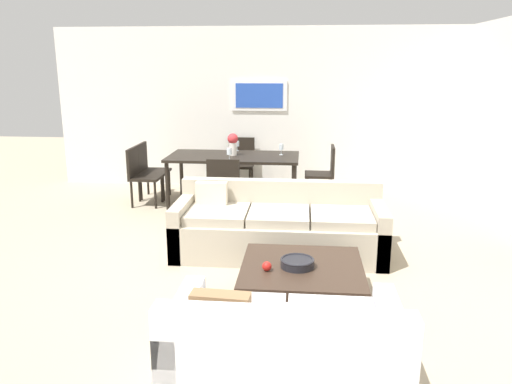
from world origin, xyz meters
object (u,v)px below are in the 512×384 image
object	(u,v)px
dining_chair_head	(241,160)
wine_glass_foot	(229,152)
dining_chair_right_far	(325,170)
centerpiece_vase	(233,143)
dining_chair_left_far	(149,167)
coffee_table	(302,286)
apple_on_coffee_table	(267,266)
loveseat_white	(284,355)
decorative_bowl	(297,263)
wine_glass_head	(237,144)
dining_chair_foot	(225,185)
wine_glass_right_far	(281,147)
dining_chair_left_near	(140,173)
sofa_beige	(278,229)
dining_table	(234,160)

from	to	relation	value
dining_chair_head	wine_glass_foot	xyz separation A→B (m)	(-0.00, -1.33, 0.38)
dining_chair_right_far	centerpiece_vase	bearing A→B (deg)	-172.10
dining_chair_left_far	coffee_table	bearing A→B (deg)	-55.19
coffee_table	apple_on_coffee_table	distance (m)	0.40
loveseat_white	centerpiece_vase	world-z (taller)	centerpiece_vase
decorative_bowl	wine_glass_head	bearing A→B (deg)	105.13
dining_chair_left_far	centerpiece_vase	distance (m)	1.46
decorative_bowl	dining_chair_foot	world-z (taller)	dining_chair_foot
dining_chair_right_far	wine_glass_right_far	xyz separation A→B (m)	(-0.67, -0.10, 0.36)
dining_chair_head	wine_glass_head	bearing A→B (deg)	-90.00
dining_chair_right_far	wine_glass_head	size ratio (longest dim) A/B	5.66
centerpiece_vase	loveseat_white	bearing A→B (deg)	-78.16
coffee_table	centerpiece_vase	distance (m)	3.58
dining_chair_left_near	wine_glass_foot	xyz separation A→B (m)	(1.39, -0.21, 0.38)
sofa_beige	wine_glass_head	bearing A→B (deg)	107.63
apple_on_coffee_table	dining_table	size ratio (longest dim) A/B	0.04
sofa_beige	wine_glass_right_far	bearing A→B (deg)	91.90
sofa_beige	dining_chair_foot	distance (m)	1.41
dining_chair_right_far	wine_glass_right_far	size ratio (longest dim) A/B	5.33
dining_chair_left_far	dining_chair_foot	distance (m)	1.79
sofa_beige	apple_on_coffee_table	size ratio (longest dim) A/B	28.32
decorative_bowl	apple_on_coffee_table	world-z (taller)	apple_on_coffee_table
loveseat_white	wine_glass_right_far	distance (m)	4.75
decorative_bowl	dining_chair_left_far	size ratio (longest dim) A/B	0.34
decorative_bowl	centerpiece_vase	distance (m)	3.56
dining_table	centerpiece_vase	world-z (taller)	centerpiece_vase
dining_chair_left_near	wine_glass_right_far	xyz separation A→B (m)	(2.11, 0.34, 0.36)
apple_on_coffee_table	decorative_bowl	bearing A→B (deg)	22.10
dining_chair_foot	centerpiece_vase	xyz separation A→B (m)	(-0.01, 0.93, 0.44)
decorative_bowl	dining_chair_left_near	bearing A→B (deg)	127.70
dining_table	dining_chair_foot	distance (m)	0.92
dining_table	dining_chair_left_near	xyz separation A→B (m)	(-1.39, -0.22, -0.18)
sofa_beige	dining_chair_foot	size ratio (longest dim) A/B	2.65
dining_chair_head	centerpiece_vase	world-z (taller)	centerpiece_vase
dining_chair_left_far	decorative_bowl	bearing A→B (deg)	-55.92
apple_on_coffee_table	dining_chair_foot	world-z (taller)	dining_chair_foot
dining_chair_left_near	dining_chair_foot	bearing A→B (deg)	-25.98
dining_chair_right_far	apple_on_coffee_table	bearing A→B (deg)	-99.72
coffee_table	wine_glass_head	distance (m)	3.95
sofa_beige	dining_chair_head	xyz separation A→B (m)	(-0.79, 2.95, 0.21)
centerpiece_vase	dining_chair_head	bearing A→B (deg)	89.17
dining_table	centerpiece_vase	xyz separation A→B (m)	(-0.01, 0.03, 0.26)
dining_chair_left_near	wine_glass_head	distance (m)	1.58
apple_on_coffee_table	dining_chair_left_far	world-z (taller)	dining_chair_left_far
decorative_bowl	apple_on_coffee_table	xyz separation A→B (m)	(-0.26, -0.10, -0.00)
dining_table	centerpiece_vase	size ratio (longest dim) A/B	5.93
dining_chair_right_far	centerpiece_vase	distance (m)	1.48
decorative_bowl	dining_table	world-z (taller)	dining_table
apple_on_coffee_table	sofa_beige	bearing A→B (deg)	88.89
wine_glass_head	dining_chair_right_far	bearing A→B (deg)	-8.63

